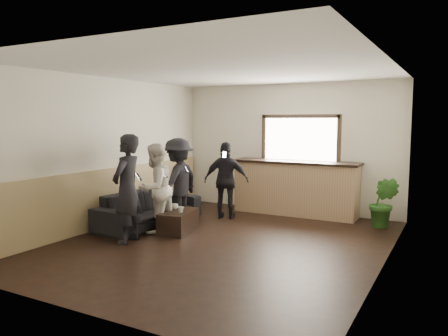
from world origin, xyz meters
The scene contains 12 objects.
ground centered at (0.00, 0.00, 0.00)m, with size 5.00×6.00×0.01m, color black.
room_shell centered at (-0.74, 0.00, 1.47)m, with size 5.01×6.01×2.80m.
bar_counter centered at (0.30, 2.70, 0.64)m, with size 2.70×0.68×2.13m.
sofa centered at (-1.85, 0.43, 0.33)m, with size 2.23×0.87×0.65m, color black.
coffee_table centered at (-1.05, 0.25, 0.19)m, with size 0.47×0.85×0.38m, color black.
cup_a centered at (-1.19, 0.35, 0.43)m, with size 0.13×0.13×0.10m, color silver.
cup_b centered at (-0.94, 0.18, 0.43)m, with size 0.11×0.11×0.10m, color silver.
potted_plant centered at (2.15, 2.32, 0.48)m, with size 0.53×0.43×0.96m, color #2D6623.
person_a centered at (-1.40, -0.70, 0.89)m, with size 0.54×0.72×1.79m.
person_b centered at (-1.40, 0.04, 0.80)m, with size 0.62×0.79×1.60m.
person_c centered at (-1.40, 0.76, 0.83)m, with size 0.62×1.08×1.67m.
person_d centered at (-0.81, 1.63, 0.78)m, with size 0.99×0.65×1.57m.
Camera 1 is at (3.36, -6.13, 2.00)m, focal length 35.00 mm.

